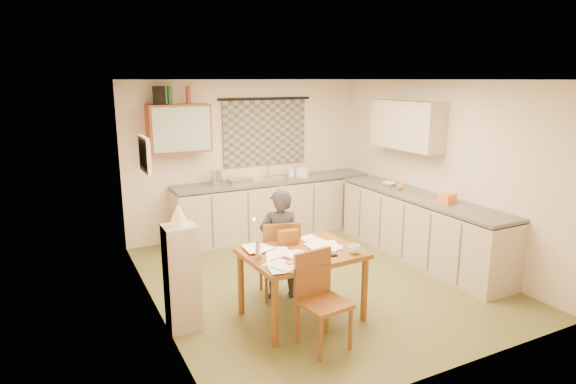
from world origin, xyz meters
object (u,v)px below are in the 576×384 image
counter_back (274,207)px  counter_right (420,227)px  dining_table (302,284)px  stove (482,254)px  person (280,244)px  chair_far (279,273)px  shelf_stand (182,278)px

counter_back → counter_right: 2.38m
counter_back → dining_table: (-0.97, -2.75, -0.07)m
stove → person: (-2.34, 0.85, 0.23)m
counter_back → dining_table: size_ratio=2.68×
counter_back → chair_far: bearing=-113.9°
dining_table → shelf_stand: shelf_stand is taller
counter_back → stove: size_ratio=3.90×
stove → dining_table: size_ratio=0.69×
dining_table → person: size_ratio=0.94×
counter_back → dining_table: counter_back is taller
stove → shelf_stand: shelf_stand is taller
stove → person: bearing=160.0°
counter_back → shelf_stand: shelf_stand is taller
stove → counter_back: bearing=114.2°
stove → chair_far: bearing=159.4°
chair_far → counter_right: bearing=-160.4°
person → stove: bearing=176.6°
counter_back → person: (-0.96, -2.20, 0.20)m
counter_back → chair_far: chair_far is taller
counter_back → chair_far: size_ratio=3.50×
shelf_stand → counter_back: bearing=48.0°
stove → counter_right: bearing=90.0°
counter_right → shelf_stand: size_ratio=2.67×
counter_right → stove: (-0.00, -1.11, -0.03)m
counter_back → counter_right: size_ratio=1.12×
counter_back → stove: counter_back is taller
chair_far → person: 0.36m
counter_right → chair_far: size_ratio=3.13×
chair_far → dining_table: bearing=103.3°
counter_back → stove: (1.37, -3.05, -0.03)m
stove → shelf_stand: size_ratio=0.77×
counter_right → shelf_stand: 3.57m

